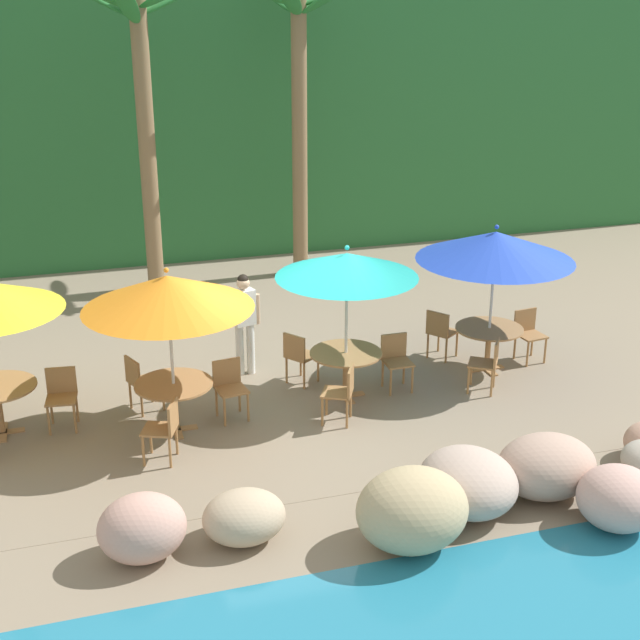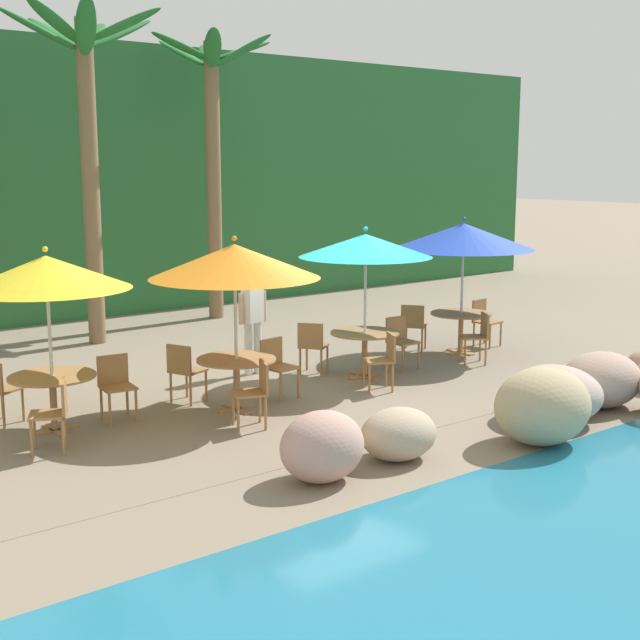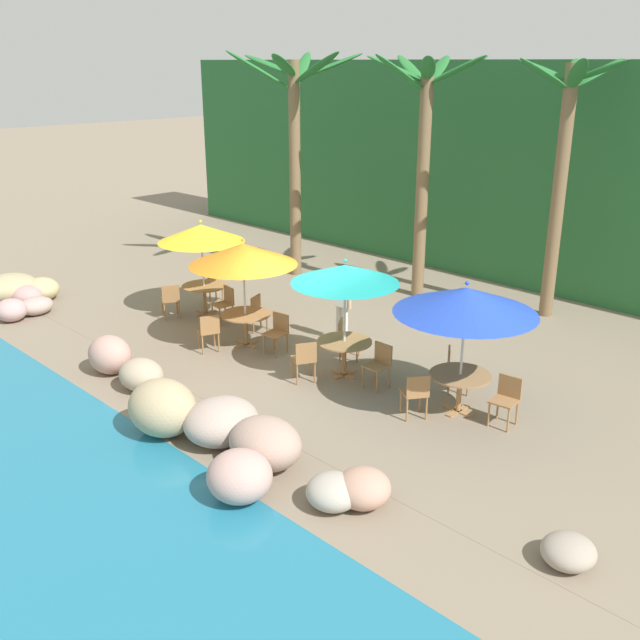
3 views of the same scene
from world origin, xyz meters
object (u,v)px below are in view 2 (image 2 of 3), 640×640
at_px(chair_orange_inland, 184,369).
at_px(dining_table_blue, 461,320).
at_px(umbrella_blue, 464,236).
at_px(chair_teal_left, 384,357).
at_px(dining_table_yellow, 53,385).
at_px(chair_blue_inland, 413,324).
at_px(umbrella_orange, 235,261).
at_px(waiter_in_white, 253,314).
at_px(chair_yellow_seaward, 116,382).
at_px(chair_teal_inland, 312,344).
at_px(dining_table_orange, 236,367).
at_px(palm_tree_second, 87,118).
at_px(chair_orange_left, 256,389).
at_px(chair_teal_seaward, 400,339).
at_px(chair_blue_seaward, 484,319).
at_px(chair_blue_left, 478,334).
at_px(palm_tree_third, 213,134).
at_px(chair_yellow_left, 55,410).
at_px(chair_orange_seaward, 276,363).
at_px(umbrella_teal, 366,246).
at_px(dining_table_teal, 365,340).
at_px(umbrella_yellow, 46,272).

bearing_deg(chair_orange_inland, dining_table_blue, -1.19).
bearing_deg(umbrella_blue, chair_teal_left, -159.20).
height_order(dining_table_yellow, chair_blue_inland, chair_blue_inland).
xyz_separation_m(umbrella_orange, waiter_in_white, (1.37, 1.64, -1.10)).
height_order(chair_yellow_seaward, chair_teal_inland, same).
bearing_deg(dining_table_orange, palm_tree_second, 85.62).
bearing_deg(chair_orange_left, umbrella_orange, 74.04).
bearing_deg(chair_teal_seaward, chair_blue_seaward, 8.98).
xyz_separation_m(chair_blue_left, palm_tree_third, (-1.12, 6.69, 3.50)).
distance_m(chair_yellow_left, waiter_in_white, 4.45).
relative_size(chair_blue_left, waiter_in_white, 0.51).
distance_m(dining_table_yellow, chair_yellow_left, 0.86).
height_order(umbrella_orange, chair_blue_seaward, umbrella_orange).
distance_m(chair_blue_left, waiter_in_white, 3.90).
bearing_deg(chair_yellow_left, dining_table_blue, 5.94).
xyz_separation_m(chair_orange_seaward, chair_teal_seaward, (2.68, 0.22, 0.00)).
height_order(chair_orange_inland, chair_blue_inland, same).
relative_size(palm_tree_third, waiter_in_white, 3.57).
bearing_deg(palm_tree_second, umbrella_orange, -94.38).
distance_m(chair_orange_seaward, chair_teal_left, 1.66).
relative_size(umbrella_blue, chair_blue_seaward, 2.87).
bearing_deg(umbrella_orange, chair_yellow_left, -176.19).
relative_size(umbrella_blue, waiter_in_white, 1.47).
distance_m(umbrella_orange, chair_blue_inland, 5.07).
relative_size(dining_table_orange, chair_blue_left, 1.26).
height_order(chair_orange_left, chair_blue_inland, same).
bearing_deg(chair_yellow_left, chair_teal_inland, 13.84).
bearing_deg(chair_yellow_seaward, dining_table_orange, -22.09).
bearing_deg(dining_table_blue, chair_teal_left, -159.20).
height_order(chair_teal_inland, umbrella_blue, umbrella_blue).
distance_m(dining_table_yellow, umbrella_teal, 5.25).
relative_size(chair_yellow_left, chair_blue_left, 1.00).
bearing_deg(chair_teal_left, chair_orange_inland, 156.33).
height_order(chair_yellow_left, chair_teal_seaward, same).
relative_size(dining_table_teal, chair_teal_inland, 1.26).
height_order(chair_yellow_left, dining_table_orange, chair_yellow_left).
distance_m(chair_teal_inland, dining_table_blue, 3.14).
distance_m(chair_teal_inland, chair_blue_left, 2.95).
relative_size(chair_orange_left, dining_table_blue, 0.79).
bearing_deg(chair_blue_seaward, umbrella_orange, -172.13).
xyz_separation_m(chair_orange_inland, chair_blue_left, (5.22, -0.88, 0.00)).
relative_size(umbrella_yellow, chair_yellow_left, 2.74).
bearing_deg(dining_table_teal, umbrella_blue, 6.47).
bearing_deg(dining_table_blue, umbrella_yellow, -179.90).
relative_size(umbrella_orange, dining_table_teal, 2.21).
height_order(dining_table_orange, chair_teal_inland, chair_teal_inland).
distance_m(dining_table_orange, chair_orange_left, 0.86).
height_order(dining_table_yellow, chair_teal_left, chair_teal_left).
bearing_deg(chair_orange_left, chair_orange_inland, 95.85).
relative_size(chair_orange_left, chair_teal_left, 1.00).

